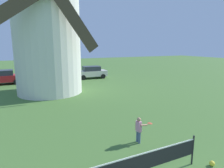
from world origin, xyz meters
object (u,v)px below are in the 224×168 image
tennis_net (140,163)px  player_far (139,128)px  parked_car_red (1,77)px  parked_car_cream (91,72)px  windmill (47,21)px  stray_ball (212,163)px  parked_car_silver (49,74)px

tennis_net → player_far: 2.58m
parked_car_red → parked_car_cream: 10.26m
tennis_net → parked_car_red: parked_car_red is taller
parked_car_red → parked_car_cream: size_ratio=1.09×
windmill → player_far: bearing=-79.8°
player_far → parked_car_cream: parked_car_cream is taller
stray_ball → parked_car_silver: parked_car_silver is taller
tennis_net → parked_car_cream: parked_car_cream is taller
windmill → parked_car_red: (-4.29, 6.07, -5.45)m
tennis_net → player_far: player_far is taller
player_far → stray_ball: bearing=-61.4°
tennis_net → stray_ball: (2.79, -0.39, -0.59)m
tennis_net → stray_ball: tennis_net is taller
stray_ball → parked_car_cream: parked_car_cream is taller
windmill → parked_car_silver: (0.81, 6.36, -5.45)m
player_far → parked_car_cream: 17.44m
stray_ball → windmill: bearing=103.9°
tennis_net → parked_car_cream: bearing=74.5°
player_far → windmill: bearing=100.2°
player_far → parked_car_silver: parked_car_silver is taller
stray_ball → parked_car_red: 21.40m
tennis_net → parked_car_silver: size_ratio=1.15×
parked_car_cream → parked_car_silver: bearing=172.5°
parked_car_red → parked_car_cream: same height
windmill → tennis_net: size_ratio=2.89×
player_far → parked_car_cream: bearing=77.0°
windmill → parked_car_cream: size_ratio=3.31×
stray_ball → parked_car_cream: bearing=82.6°
stray_ball → parked_car_cream: 19.73m
tennis_net → parked_car_cream: 19.89m
player_far → parked_car_red: (-6.32, 17.38, 0.15)m
windmill → parked_car_silver: 8.41m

